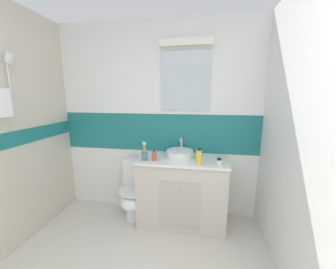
# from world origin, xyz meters

# --- Properties ---
(wall_back_tiled) EXTENTS (3.20, 0.20, 2.50)m
(wall_back_tiled) POSITION_xyz_m (0.01, 2.45, 1.26)
(wall_back_tiled) COLOR white
(wall_back_tiled) RESTS_ON ground_plane
(wall_right_plain) EXTENTS (0.10, 3.48, 2.50)m
(wall_right_plain) POSITION_xyz_m (1.35, 1.20, 1.25)
(wall_right_plain) COLOR white
(wall_right_plain) RESTS_ON ground_plane
(vanity_cabinet) EXTENTS (1.06, 0.53, 0.85)m
(vanity_cabinet) POSITION_xyz_m (0.36, 2.15, 0.43)
(vanity_cabinet) COLOR beige
(vanity_cabinet) RESTS_ON ground_plane
(sink_basin) EXTENTS (0.32, 0.37, 0.21)m
(sink_basin) POSITION_xyz_m (0.32, 2.19, 0.90)
(sink_basin) COLOR white
(sink_basin) RESTS_ON vanity_cabinet
(toilet) EXTENTS (0.37, 0.50, 0.79)m
(toilet) POSITION_xyz_m (-0.24, 2.16, 0.36)
(toilet) COLOR white
(toilet) RESTS_ON ground_plane
(toothbrush_cup) EXTENTS (0.07, 0.07, 0.22)m
(toothbrush_cup) POSITION_xyz_m (-0.06, 2.00, 0.91)
(toothbrush_cup) COLOR #4C7299
(toothbrush_cup) RESTS_ON vanity_cabinet
(soap_dispenser) EXTENTS (0.06, 0.06, 0.14)m
(soap_dispenser) POSITION_xyz_m (0.05, 2.02, 0.90)
(soap_dispenser) COLOR #D84C33
(soap_dispenser) RESTS_ON vanity_cabinet
(hair_gel_jar) EXTENTS (0.07, 0.07, 0.07)m
(hair_gel_jar) POSITION_xyz_m (0.78, 2.00, 0.88)
(hair_gel_jar) COLOR white
(hair_gel_jar) RESTS_ON vanity_cabinet
(mouthwash_bottle) EXTENTS (0.06, 0.06, 0.17)m
(mouthwash_bottle) POSITION_xyz_m (0.56, 1.99, 0.93)
(mouthwash_bottle) COLOR yellow
(mouthwash_bottle) RESTS_ON vanity_cabinet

